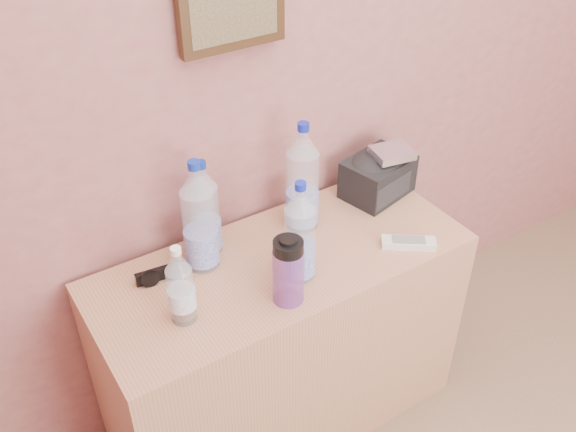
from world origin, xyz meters
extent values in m
cube|color=#A87A50|center=(-0.32, 1.74, 0.35)|extent=(1.13, 0.47, 0.71)
cylinder|color=silver|center=(-0.52, 1.85, 0.86)|extent=(0.09, 0.09, 0.30)
cylinder|color=#112EA9|center=(-0.52, 1.85, 1.04)|extent=(0.03, 0.03, 0.02)
cylinder|color=white|center=(-0.48, 1.91, 0.84)|extent=(0.08, 0.08, 0.27)
cylinder|color=navy|center=(-0.48, 1.91, 1.00)|extent=(0.03, 0.03, 0.02)
cylinder|color=silver|center=(-0.18, 1.85, 0.86)|extent=(0.10, 0.10, 0.31)
cylinder|color=#1220B2|center=(-0.18, 1.85, 1.05)|extent=(0.03, 0.03, 0.02)
cylinder|color=silver|center=(-0.31, 1.66, 0.85)|extent=(0.08, 0.08, 0.27)
cylinder|color=#1223BA|center=(-0.31, 1.66, 1.01)|extent=(0.03, 0.03, 0.02)
cylinder|color=silver|center=(-0.66, 1.68, 0.81)|extent=(0.07, 0.07, 0.20)
cylinder|color=white|center=(-0.66, 1.68, 0.94)|extent=(0.03, 0.03, 0.02)
cylinder|color=purple|center=(-0.39, 1.60, 0.79)|extent=(0.08, 0.08, 0.16)
cylinder|color=black|center=(-0.39, 1.60, 0.89)|extent=(0.08, 0.08, 0.04)
cube|color=beige|center=(0.04, 1.59, 0.72)|extent=(0.16, 0.14, 0.02)
cube|color=silver|center=(0.16, 1.84, 0.87)|extent=(0.14, 0.12, 0.03)
camera|label=1|loc=(-1.08, 0.53, 1.92)|focal=40.00mm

